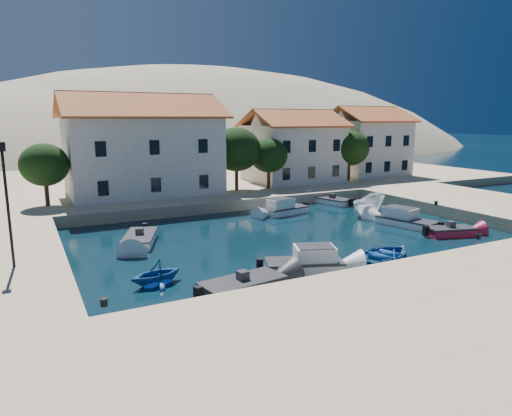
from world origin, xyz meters
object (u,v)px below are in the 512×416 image
Objects in this scene: building_mid at (293,145)px; cabin_cruiser_east at (407,220)px; lamppost at (6,193)px; building_right at (367,140)px; cabin_cruiser_south at (304,263)px; building_left at (142,143)px; rowboat_south at (385,260)px; boat_east at (368,214)px.

cabin_cruiser_east is at bearing -96.10° from building_mid.
building_right is at bearing 27.93° from lamppost.
cabin_cruiser_east is at bearing 43.17° from cabin_cruiser_south.
cabin_cruiser_south is (2.70, -24.88, -5.46)m from building_left.
building_right is 35.43m from rowboat_south.
rowboat_south is at bearing -15.22° from lamppost.
building_mid is 1.69× the size of lamppost.
rowboat_south is at bearing 113.05° from cabin_cruiser_east.
building_left is 30.07m from building_right.
building_left is at bearing 1.98° from rowboat_south.
building_left reaches higher than cabin_cruiser_east.
boat_east is (13.40, 10.16, -0.48)m from cabin_cruiser_south.
cabin_cruiser_south is (-15.30, -25.88, -4.75)m from building_mid.
boat_east is (-1.90, -15.72, -5.22)m from building_mid.
cabin_cruiser_south reaches higher than boat_east.
building_right is 1.52× the size of lamppost.
boat_east is (27.60, 5.28, -4.75)m from lamppost.
boat_east is at bearing -17.58° from cabin_cruiser_east.
building_left reaches higher than boat_east.
rowboat_south is (19.66, -5.35, -4.75)m from lamppost.
cabin_cruiser_south is 16.82m from boat_east.
building_left is 25.73m from cabin_cruiser_east.
lamppost is at bearing 58.92° from rowboat_south.
cabin_cruiser_south is (-27.30, -26.88, -5.00)m from building_right.
boat_east is (16.10, -14.72, -5.94)m from building_left.
rowboat_south is 0.93× the size of boat_east.
building_right is at bearing -54.47° from rowboat_south.
cabin_cruiser_east is (7.65, 5.78, 0.48)m from rowboat_south.
rowboat_south is at bearing 16.20° from cabin_cruiser_south.
building_left is at bearing 60.10° from lamppost.
building_right reaches higher than lamppost.
lamppost reaches higher than cabin_cruiser_south.
building_mid reaches higher than cabin_cruiser_east.
cabin_cruiser_south and cabin_cruiser_east have the same top height.
building_left is 22.61m from boat_east.
building_left is at bearing -176.82° from building_mid.
boat_east is at bearing -42.44° from building_left.
building_mid is at bearing -36.34° from rowboat_south.
building_right is (30.00, 2.00, -0.46)m from building_left.
cabin_cruiser_south is (14.20, -4.88, -4.28)m from lamppost.
rowboat_south is at bearing -110.49° from building_mid.
building_right is 1.88× the size of cabin_cruiser_east.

